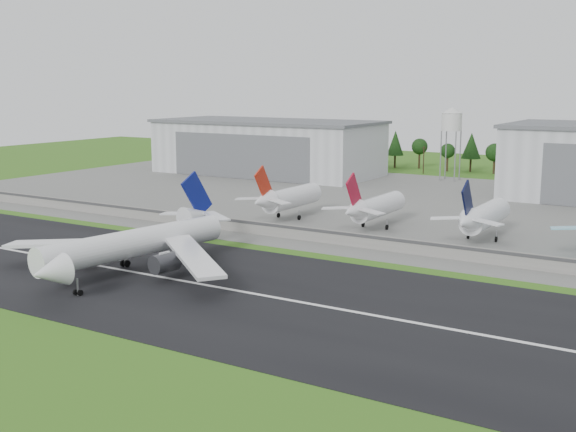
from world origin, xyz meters
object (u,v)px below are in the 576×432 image
Objects in this scene: main_airliner at (133,250)px; parked_jet_red_a at (286,198)px; parked_jet_red_b at (373,207)px; parked_jet_navy at (481,217)px.

parked_jet_red_a is (-4.55, 67.01, 1.40)m from main_airliner.
parked_jet_red_a is 1.00× the size of parked_jet_red_b.
main_airliner is 1.89× the size of parked_jet_navy.
main_airliner is 84.65m from parked_jet_navy.
parked_jet_red_a is 1.00× the size of parked_jet_navy.
parked_jet_red_a is at bearing -77.27° from main_airliner.
parked_jet_navy is (51.70, 67.01, 1.39)m from main_airliner.
parked_jet_navy is at bearing -118.80° from main_airliner.
main_airliner is at bearing -127.65° from parked_jet_navy.
main_airliner reaches higher than parked_jet_navy.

